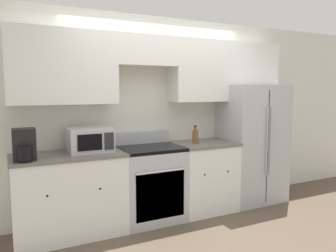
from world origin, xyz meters
TOP-DOWN VIEW (x-y plane):
  - ground_plane at (0.00, 0.00)m, footprint 12.00×12.00m
  - wall_back at (0.01, 0.58)m, footprint 8.00×0.39m
  - lower_cabinets_left at (-1.24, 0.31)m, footprint 1.22×0.64m
  - lower_cabinets_right at (0.54, 0.31)m, footprint 0.82×0.64m
  - oven_range at (-0.25, 0.31)m, footprint 0.78×0.65m
  - refrigerator at (1.38, 0.34)m, footprint 0.90×0.72m
  - microwave at (-0.99, 0.35)m, footprint 0.49×0.42m
  - bottle at (0.40, 0.30)m, footprint 0.08×0.08m
  - electric_kettle at (-1.69, 0.17)m, footprint 0.22×0.28m

SIDE VIEW (x-z plane):
  - ground_plane at x=0.00m, z-range 0.00..0.00m
  - lower_cabinets_left at x=-1.24m, z-range 0.00..0.94m
  - lower_cabinets_right at x=0.54m, z-range 0.00..0.94m
  - oven_range at x=-0.25m, z-range -0.07..1.02m
  - refrigerator at x=1.38m, z-range 0.00..1.71m
  - bottle at x=0.40m, z-range 0.91..1.15m
  - microwave at x=-0.99m, z-range 0.93..1.21m
  - electric_kettle at x=-1.69m, z-range 0.92..1.24m
  - wall_back at x=0.01m, z-range 0.26..2.86m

